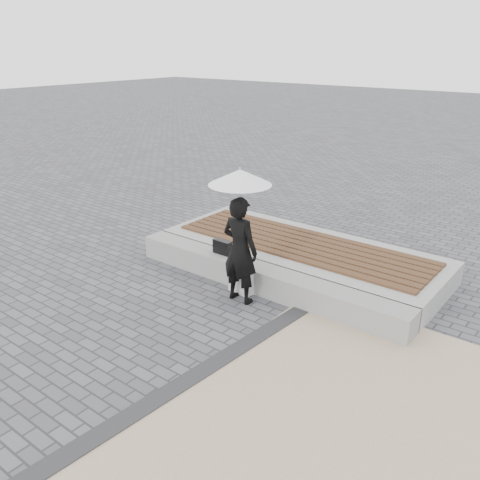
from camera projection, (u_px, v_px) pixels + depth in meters
name	position (u px, v px, depth m)	size (l,w,h in m)	color
ground	(195.00, 330.00, 7.13)	(80.00, 80.00, 0.00)	#525358
terrazzo_zone	(404.00, 459.00, 4.92)	(5.00, 5.00, 0.02)	tan
edging_band	(212.00, 366.00, 6.32)	(0.25, 5.20, 0.04)	#2A2B2C
seating_ledge	(262.00, 278.00, 8.23)	(5.00, 0.45, 0.40)	gray
timber_platform	(301.00, 256.00, 9.11)	(5.00, 2.00, 0.40)	#A8A8A3
timber_decking	(302.00, 244.00, 9.03)	(4.60, 1.40, 0.04)	#52341F
woman	(240.00, 250.00, 7.68)	(0.61, 0.40, 1.67)	black
parasol	(240.00, 177.00, 7.27)	(0.92, 0.92, 1.17)	#B5B5BA
handbag	(222.00, 247.00, 8.63)	(0.34, 0.12, 0.24)	black
canvas_tote	(241.00, 280.00, 8.14)	(0.41, 0.17, 0.43)	#BCBBB7
magazine	(239.00, 269.00, 8.02)	(0.30, 0.22, 0.01)	#F84D39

